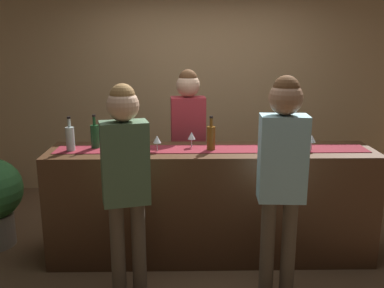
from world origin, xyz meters
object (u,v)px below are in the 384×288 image
object	(u,v)px
wine_bottle_clear	(70,138)
bartender	(188,133)
wine_bottle_amber	(211,138)
customer_browsing	(125,171)
wine_bottle_green	(95,136)
wine_glass_mid_counter	(192,136)
wine_glass_far_end	(157,140)
wine_glass_near_customer	(312,139)
customer_sipping	(282,166)

from	to	relation	value
wine_bottle_clear	bartender	world-z (taller)	bartender
wine_bottle_amber	customer_browsing	distance (m)	0.91
wine_bottle_green	wine_glass_mid_counter	xyz separation A→B (m)	(0.85, 0.01, -0.01)
wine_glass_far_end	customer_browsing	size ratio (longest dim) A/B	0.09
bartender	customer_browsing	distance (m)	1.31
wine_bottle_amber	wine_glass_far_end	world-z (taller)	wine_bottle_amber
wine_glass_far_end	wine_bottle_green	bearing A→B (deg)	167.29
wine_bottle_clear	customer_browsing	world-z (taller)	customer_browsing
bartender	wine_bottle_green	bearing A→B (deg)	28.33
wine_bottle_green	wine_glass_near_customer	world-z (taller)	wine_bottle_green
customer_browsing	wine_glass_mid_counter	bearing A→B (deg)	40.62
wine_glass_mid_counter	wine_glass_far_end	size ratio (longest dim) A/B	1.00
wine_bottle_clear	wine_glass_near_customer	distance (m)	2.08
wine_glass_mid_counter	wine_bottle_green	bearing A→B (deg)	-179.57
wine_glass_near_customer	customer_browsing	bearing A→B (deg)	-159.63
wine_glass_far_end	customer_sipping	xyz separation A→B (m)	(0.94, -0.60, -0.05)
customer_sipping	wine_glass_far_end	bearing A→B (deg)	150.63
customer_browsing	wine_bottle_green	bearing A→B (deg)	103.01
wine_bottle_amber	bartender	distance (m)	0.64
wine_bottle_clear	customer_sipping	distance (m)	1.81
wine_bottle_green	wine_glass_mid_counter	world-z (taller)	wine_bottle_green
wine_bottle_amber	wine_bottle_green	size ratio (longest dim) A/B	1.00
wine_bottle_amber	customer_browsing	world-z (taller)	customer_browsing
wine_bottle_amber	customer_browsing	bearing A→B (deg)	-137.31
wine_bottle_clear	wine_glass_near_customer	world-z (taller)	wine_bottle_clear
customer_sipping	wine_bottle_green	bearing A→B (deg)	157.25
wine_bottle_amber	wine_glass_near_customer	size ratio (longest dim) A/B	2.10
wine_glass_mid_counter	bartender	bearing A→B (deg)	92.82
wine_glass_far_end	customer_sipping	size ratio (longest dim) A/B	0.08
wine_bottle_green	bartender	world-z (taller)	bartender
wine_bottle_clear	customer_sipping	bearing A→B (deg)	-20.66
customer_sipping	customer_browsing	bearing A→B (deg)	-178.46
wine_bottle_amber	wine_glass_far_end	xyz separation A→B (m)	(-0.47, -0.04, -0.01)
wine_bottle_green	customer_sipping	distance (m)	1.67
wine_glass_far_end	customer_sipping	bearing A→B (deg)	-32.49
wine_glass_far_end	bartender	size ratio (longest dim) A/B	0.09
customer_browsing	wine_glass_far_end	bearing A→B (deg)	56.71
wine_glass_far_end	customer_sipping	world-z (taller)	customer_sipping
wine_bottle_clear	customer_browsing	bearing A→B (deg)	-47.77
wine_bottle_clear	wine_bottle_amber	world-z (taller)	same
wine_glass_mid_counter	wine_glass_near_customer	bearing A→B (deg)	-7.37
bartender	customer_sipping	size ratio (longest dim) A/B	0.97
wine_glass_near_customer	customer_sipping	bearing A→B (deg)	-122.84
wine_bottle_green	wine_glass_far_end	distance (m)	0.57
wine_bottle_green	customer_browsing	world-z (taller)	customer_browsing
wine_glass_mid_counter	wine_glass_far_end	bearing A→B (deg)	-156.20
customer_sipping	bartender	bearing A→B (deg)	121.35
wine_glass_near_customer	bartender	size ratio (longest dim) A/B	0.09
wine_bottle_amber	wine_glass_near_customer	world-z (taller)	wine_bottle_amber
wine_glass_near_customer	bartender	world-z (taller)	bartender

